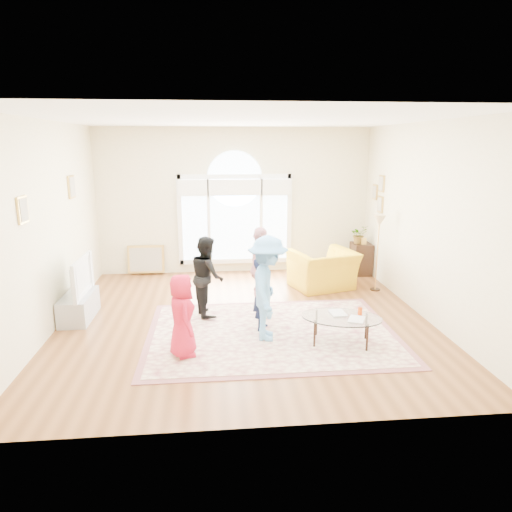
{
  "coord_description": "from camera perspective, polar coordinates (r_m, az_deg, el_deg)",
  "views": [
    {
      "loc": [
        -0.5,
        -7.11,
        2.84
      ],
      "look_at": [
        0.21,
        0.3,
        1.01
      ],
      "focal_mm": 32.0,
      "sensor_mm": 36.0,
      "label": 1
    }
  ],
  "objects": [
    {
      "name": "ground",
      "position": [
        7.67,
        -1.38,
        -7.9
      ],
      "size": [
        6.0,
        6.0,
        0.0
      ],
      "primitive_type": "plane",
      "color": "brown",
      "rests_on": "ground"
    },
    {
      "name": "room_shell",
      "position": [
        10.04,
        -2.56,
        6.53
      ],
      "size": [
        6.0,
        6.0,
        6.0
      ],
      "color": "beige",
      "rests_on": "ground"
    },
    {
      "name": "area_rug",
      "position": [
        7.13,
        1.98,
        -9.56
      ],
      "size": [
        3.6,
        2.6,
        0.02
      ],
      "primitive_type": "cube",
      "color": "beige",
      "rests_on": "ground"
    },
    {
      "name": "rug_border",
      "position": [
        7.13,
        1.98,
        -9.59
      ],
      "size": [
        3.8,
        2.8,
        0.01
      ],
      "primitive_type": "cube",
      "color": "#8D5355",
      "rests_on": "ground"
    },
    {
      "name": "tv_console",
      "position": [
        8.18,
        -21.26,
        -5.91
      ],
      "size": [
        0.45,
        1.0,
        0.42
      ],
      "primitive_type": "cube",
      "color": "#9C9FA4",
      "rests_on": "ground"
    },
    {
      "name": "television",
      "position": [
        8.02,
        -21.53,
        -2.39
      ],
      "size": [
        0.17,
        1.09,
        0.63
      ],
      "color": "black",
      "rests_on": "tv_console"
    },
    {
      "name": "coffee_table",
      "position": [
        6.75,
        10.63,
        -7.61
      ],
      "size": [
        1.31,
        1.03,
        0.54
      ],
      "rotation": [
        0.0,
        0.0,
        -0.29
      ],
      "color": "silver",
      "rests_on": "ground"
    },
    {
      "name": "armchair",
      "position": [
        9.26,
        8.37,
        -1.7
      ],
      "size": [
        1.43,
        1.33,
        0.77
      ],
      "primitive_type": "imported",
      "rotation": [
        0.0,
        0.0,
        3.43
      ],
      "color": "gold",
      "rests_on": "ground"
    },
    {
      "name": "side_cabinet",
      "position": [
        10.44,
        12.98,
        -0.33
      ],
      "size": [
        0.4,
        0.5,
        0.7
      ],
      "primitive_type": "cube",
      "color": "black",
      "rests_on": "ground"
    },
    {
      "name": "floor_lamp",
      "position": [
        9.15,
        15.13,
        3.55
      ],
      "size": [
        0.28,
        0.28,
        1.51
      ],
      "color": "black",
      "rests_on": "ground"
    },
    {
      "name": "plant_pedestal",
      "position": [
        10.41,
        12.57,
        -0.35
      ],
      "size": [
        0.2,
        0.2,
        0.7
      ],
      "primitive_type": "cylinder",
      "color": "white",
      "rests_on": "ground"
    },
    {
      "name": "potted_plant",
      "position": [
        10.29,
        12.73,
        2.63
      ],
      "size": [
        0.45,
        0.42,
        0.4
      ],
      "primitive_type": "imported",
      "rotation": [
        0.0,
        0.0,
        0.33
      ],
      "color": "#33722D",
      "rests_on": "plant_pedestal"
    },
    {
      "name": "leaning_picture",
      "position": [
        10.51,
        -13.48,
        -2.24
      ],
      "size": [
        0.8,
        0.14,
        0.62
      ],
      "primitive_type": "cube",
      "rotation": [
        -0.14,
        0.0,
        0.0
      ],
      "color": "tan",
      "rests_on": "ground"
    },
    {
      "name": "child_red",
      "position": [
        6.27,
        -9.23,
        -7.35
      ],
      "size": [
        0.49,
        0.63,
        1.15
      ],
      "primitive_type": "imported",
      "rotation": [
        0.0,
        0.0,
        1.82
      ],
      "color": "red",
      "rests_on": "area_rug"
    },
    {
      "name": "child_navy",
      "position": [
        7.06,
        0.79,
        -4.73
      ],
      "size": [
        0.34,
        0.46,
        1.14
      ],
      "primitive_type": "imported",
      "rotation": [
        0.0,
        0.0,
        1.39
      ],
      "color": "#101937",
      "rests_on": "area_rug"
    },
    {
      "name": "child_black",
      "position": [
        7.67,
        -6.13,
        -2.5
      ],
      "size": [
        0.65,
        0.75,
        1.35
      ],
      "primitive_type": "imported",
      "rotation": [
        0.0,
        0.0,
        1.8
      ],
      "color": "black",
      "rests_on": "area_rug"
    },
    {
      "name": "child_pink",
      "position": [
        7.86,
        0.51,
        -1.59
      ],
      "size": [
        0.37,
        0.86,
        1.46
      ],
      "primitive_type": "imported",
      "rotation": [
        0.0,
        0.0,
        1.59
      ],
      "color": "#ECA7AF",
      "rests_on": "area_rug"
    },
    {
      "name": "child_blue",
      "position": [
        6.66,
        1.48,
        -4.05
      ],
      "size": [
        0.71,
        1.08,
        1.55
      ],
      "primitive_type": "imported",
      "rotation": [
        0.0,
        0.0,
        1.43
      ],
      "color": "#61A7EC",
      "rests_on": "area_rug"
    }
  ]
}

